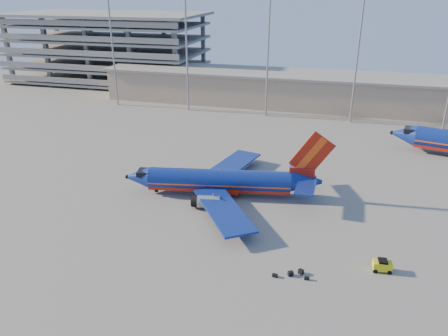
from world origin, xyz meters
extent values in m
plane|color=slate|center=(0.00, 0.00, 0.00)|extent=(220.00, 220.00, 0.00)
cube|color=gray|center=(10.00, 58.00, 4.00)|extent=(120.00, 15.00, 8.00)
cube|color=slate|center=(10.00, 58.00, 8.20)|extent=(122.00, 16.00, 0.60)
cube|color=slate|center=(-62.00, 74.00, 1.00)|extent=(60.00, 30.00, 0.70)
cube|color=slate|center=(-62.00, 74.00, 5.20)|extent=(60.00, 30.00, 0.70)
cube|color=slate|center=(-62.00, 74.00, 9.40)|extent=(60.00, 30.00, 0.70)
cube|color=slate|center=(-62.00, 74.00, 13.60)|extent=(60.00, 30.00, 0.70)
cube|color=slate|center=(-62.00, 74.00, 17.80)|extent=(60.00, 30.00, 0.70)
cube|color=slate|center=(-62.00, 74.00, 21.00)|extent=(62.00, 32.00, 0.80)
cube|color=slate|center=(-62.00, 87.00, 10.50)|extent=(1.20, 1.20, 21.00)
cylinder|color=gray|center=(-45.00, 46.00, 14.00)|extent=(0.44, 0.44, 28.00)
cylinder|color=gray|center=(-25.00, 46.00, 14.00)|extent=(0.44, 0.44, 28.00)
cylinder|color=gray|center=(-5.00, 46.00, 14.00)|extent=(0.44, 0.44, 28.00)
cylinder|color=gray|center=(15.00, 46.00, 14.00)|extent=(0.44, 0.44, 28.00)
cylinder|color=navy|center=(-4.17, 1.37, 2.41)|extent=(21.70, 7.11, 3.31)
cube|color=#A71D0D|center=(-4.17, 1.37, 1.56)|extent=(21.59, 6.50, 1.16)
cube|color=#F74D14|center=(-4.17, 1.37, 2.19)|extent=(21.71, 7.15, 0.20)
cone|color=navy|center=(-16.57, -0.90, 2.41)|extent=(4.29, 3.93, 3.31)
cube|color=black|center=(-15.43, -0.69, 3.26)|extent=(2.53, 2.67, 0.72)
cone|color=navy|center=(8.67, 3.71, 2.73)|extent=(5.17, 4.09, 3.31)
cube|color=#A71D0D|center=(7.97, 3.58, 3.93)|extent=(3.78, 1.16, 1.97)
cube|color=#A71D0D|center=(9.20, 3.81, 7.06)|extent=(6.51, 1.46, 7.13)
cube|color=#F74D14|center=(9.02, 3.78, 7.06)|extent=(4.36, 1.15, 5.60)
cube|color=navy|center=(7.77, 6.64, 3.22)|extent=(4.66, 6.31, 0.20)
cube|color=navy|center=(8.86, 0.66, 3.22)|extent=(2.85, 5.80, 0.20)
cube|color=navy|center=(-4.27, 9.35, 1.61)|extent=(7.61, 14.52, 0.31)
cube|color=navy|center=(-1.44, -6.13, 1.61)|extent=(11.51, 13.96, 0.31)
cube|color=#A71D0D|center=(-3.73, 1.45, 1.21)|extent=(5.90, 4.39, 0.89)
cylinder|color=gray|center=(-6.06, 5.75, 1.03)|extent=(3.50, 2.43, 1.88)
cylinder|color=gray|center=(-4.39, -3.40, 1.03)|extent=(3.50, 2.43, 1.88)
cylinder|color=gray|center=(-13.85, -0.40, 0.49)|extent=(0.25, 0.25, 0.98)
cylinder|color=black|center=(-13.85, -0.40, 0.29)|extent=(0.60, 0.32, 0.57)
cylinder|color=black|center=(-3.27, 3.89, 0.38)|extent=(0.83, 0.62, 0.75)
cylinder|color=black|center=(-2.44, -0.68, 0.38)|extent=(0.83, 0.62, 0.75)
cone|color=navy|center=(24.78, 30.32, 2.94)|extent=(5.30, 4.88, 4.02)
cube|color=black|center=(26.17, 30.03, 3.97)|extent=(3.14, 3.31, 0.87)
cube|color=#CECB12|center=(18.82, -12.49, 0.73)|extent=(2.16, 1.40, 0.97)
cube|color=black|center=(18.82, -12.49, 1.31)|extent=(1.09, 1.17, 0.34)
cylinder|color=black|center=(17.99, -12.05, 0.25)|extent=(0.52, 0.23, 0.50)
cylinder|color=black|center=(18.12, -13.11, 0.25)|extent=(0.52, 0.23, 0.50)
cylinder|color=black|center=(19.53, -11.86, 0.25)|extent=(0.52, 0.23, 0.50)
cylinder|color=black|center=(19.65, -12.92, 0.25)|extent=(0.52, 0.23, 0.50)
cube|color=black|center=(7.37, -16.73, 0.18)|extent=(0.63, 0.43, 0.36)
cube|color=black|center=(10.08, -15.41, 0.27)|extent=(0.67, 0.63, 0.55)
cube|color=black|center=(10.83, -16.32, 0.19)|extent=(0.57, 0.30, 0.38)
cube|color=black|center=(9.01, -16.05, 0.27)|extent=(0.71, 0.66, 0.54)
camera|label=1|loc=(12.39, -56.58, 29.98)|focal=35.00mm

